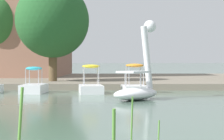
% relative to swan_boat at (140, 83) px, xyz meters
% --- Properties ---
extents(shore_bank_far, '(112.94, 21.06, 0.38)m').
position_rel_swan_boat_xyz_m(shore_bank_far, '(-4.02, 16.58, -0.54)').
color(shore_bank_far, slate).
rests_on(shore_bank_far, ground_plane).
extents(swan_boat, '(2.74, 3.01, 3.62)m').
position_rel_swan_boat_xyz_m(swan_boat, '(0.00, 0.00, 0.00)').
color(swan_boat, white).
rests_on(swan_boat, ground_plane).
extents(pedal_boat_orange, '(1.47, 2.14, 1.59)m').
position_rel_swan_boat_xyz_m(pedal_boat_orange, '(0.05, 3.89, -0.29)').
color(pedal_boat_orange, white).
rests_on(pedal_boat_orange, ground_plane).
extents(pedal_boat_yellow, '(1.45, 2.18, 1.54)m').
position_rel_swan_boat_xyz_m(pedal_boat_yellow, '(-2.28, 3.82, -0.32)').
color(pedal_boat_yellow, white).
rests_on(pedal_boat_yellow, ground_plane).
extents(pedal_boat_cyan, '(1.26, 2.30, 1.43)m').
position_rel_swan_boat_xyz_m(pedal_boat_cyan, '(-5.37, 4.06, -0.35)').
color(pedal_boat_cyan, white).
rests_on(pedal_boat_cyan, ground_plane).
extents(tree_broadleaf_behind_dock, '(6.73, 6.93, 6.56)m').
position_rel_swan_boat_xyz_m(tree_broadleaf_behind_dock, '(-5.10, 9.69, 3.69)').
color(tree_broadleaf_behind_dock, brown).
rests_on(tree_broadleaf_behind_dock, shore_bank_far).
extents(tree_broadleaf_left, '(5.13, 5.46, 6.85)m').
position_rel_swan_boat_xyz_m(tree_broadleaf_left, '(-10.10, 15.95, 4.09)').
color(tree_broadleaf_left, '#4C3823').
rests_on(tree_broadleaf_left, shore_bank_far).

